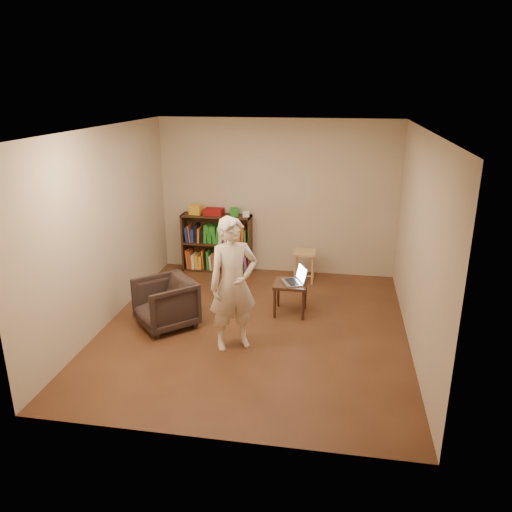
% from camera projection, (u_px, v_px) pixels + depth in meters
% --- Properties ---
extents(floor, '(4.50, 4.50, 0.00)m').
position_uv_depth(floor, '(254.00, 328.00, 6.69)').
color(floor, '#482717').
rests_on(floor, ground).
extents(ceiling, '(4.50, 4.50, 0.00)m').
position_uv_depth(ceiling, '(254.00, 129.00, 5.85)').
color(ceiling, silver).
rests_on(ceiling, wall_back).
extents(wall_back, '(4.00, 0.00, 4.00)m').
position_uv_depth(wall_back, '(277.00, 198.00, 8.37)').
color(wall_back, beige).
rests_on(wall_back, floor).
extents(wall_left, '(0.00, 4.50, 4.50)m').
position_uv_depth(wall_left, '(105.00, 228.00, 6.59)').
color(wall_left, beige).
rests_on(wall_left, floor).
extents(wall_right, '(0.00, 4.50, 4.50)m').
position_uv_depth(wall_right, '(419.00, 243.00, 5.95)').
color(wall_right, beige).
rests_on(wall_right, floor).
extents(bookshelf, '(1.20, 0.30, 1.00)m').
position_uv_depth(bookshelf, '(217.00, 246.00, 8.66)').
color(bookshelf, black).
rests_on(bookshelf, floor).
extents(box_yellow, '(0.22, 0.17, 0.16)m').
position_uv_depth(box_yellow, '(196.00, 210.00, 8.49)').
color(box_yellow, gold).
rests_on(box_yellow, bookshelf).
extents(red_cloth, '(0.33, 0.25, 0.11)m').
position_uv_depth(red_cloth, '(214.00, 212.00, 8.47)').
color(red_cloth, maroon).
rests_on(red_cloth, bookshelf).
extents(box_green, '(0.15, 0.15, 0.13)m').
position_uv_depth(box_green, '(234.00, 212.00, 8.41)').
color(box_green, '#237F22').
rests_on(box_green, bookshelf).
extents(box_white, '(0.13, 0.13, 0.09)m').
position_uv_depth(box_white, '(246.00, 214.00, 8.36)').
color(box_white, white).
rests_on(box_white, bookshelf).
extents(stool, '(0.36, 0.36, 0.52)m').
position_uv_depth(stool, '(305.00, 257.00, 8.18)').
color(stool, tan).
rests_on(stool, floor).
extents(armchair, '(1.01, 1.00, 0.66)m').
position_uv_depth(armchair, '(166.00, 303.00, 6.66)').
color(armchair, '#312520').
rests_on(armchair, floor).
extents(side_table, '(0.46, 0.46, 0.47)m').
position_uv_depth(side_table, '(291.00, 288.00, 7.02)').
color(side_table, black).
rests_on(side_table, floor).
extents(laptop, '(0.40, 0.42, 0.25)m').
position_uv_depth(laptop, '(296.00, 279.00, 6.97)').
color(laptop, '#A9A8AD').
rests_on(laptop, side_table).
extents(person, '(0.72, 0.64, 1.66)m').
position_uv_depth(person, '(233.00, 284.00, 5.97)').
color(person, beige).
rests_on(person, floor).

